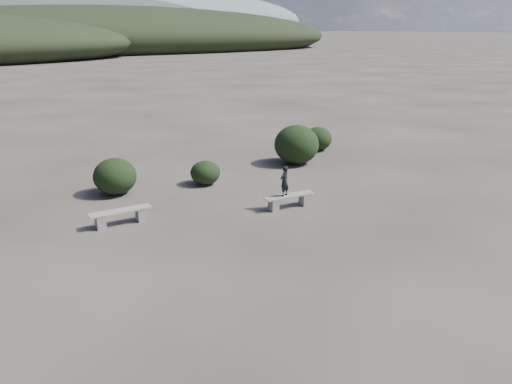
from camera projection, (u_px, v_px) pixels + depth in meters
ground at (360, 274)px, 11.30m from camera, size 1200.00×1200.00×0.00m
bench_left at (121, 216)px, 14.08m from camera, size 1.76×0.49×0.43m
bench_right at (289, 200)px, 15.41m from camera, size 1.69×0.57×0.42m
seated_person at (284, 181)px, 15.13m from camera, size 0.39×0.31×0.94m
shrub_b at (115, 176)px, 16.58m from camera, size 1.42×1.42×1.22m
shrub_c at (205, 173)px, 17.67m from camera, size 1.06×1.06×0.85m
shrub_d at (296, 145)px, 20.27m from camera, size 1.82×1.82×1.59m
shrub_e at (318, 139)px, 22.60m from camera, size 1.28×1.28×1.06m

